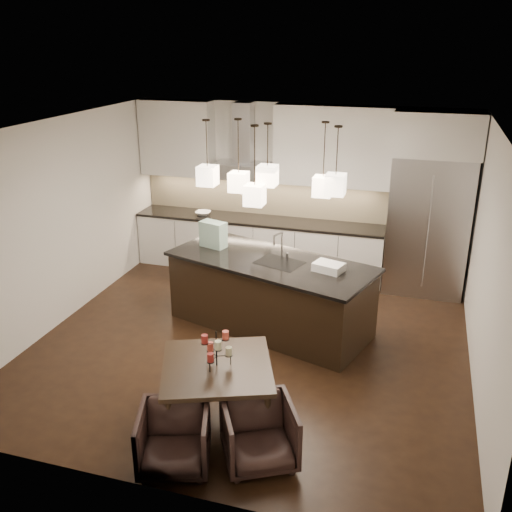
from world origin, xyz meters
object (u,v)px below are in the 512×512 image
(armchair_right, at_px, (259,434))
(dining_table, at_px, (218,393))
(island_body, at_px, (270,295))
(armchair_left, at_px, (174,439))
(refrigerator, at_px, (428,225))

(armchair_right, bearing_deg, dining_table, 112.65)
(island_body, relative_size, armchair_left, 4.06)
(dining_table, relative_size, armchair_left, 1.66)
(island_body, relative_size, armchair_right, 3.98)
(refrigerator, xyz_separation_m, armchair_right, (-1.37, -4.51, -0.77))
(armchair_left, bearing_deg, dining_table, 61.20)
(dining_table, xyz_separation_m, armchair_right, (0.59, -0.48, -0.02))
(armchair_left, relative_size, armchair_right, 0.98)
(refrigerator, distance_m, dining_table, 4.55)
(island_body, xyz_separation_m, armchair_left, (-0.13, -2.93, -0.17))
(refrigerator, xyz_separation_m, island_body, (-1.99, -1.88, -0.60))
(island_body, distance_m, armchair_right, 2.71)
(dining_table, bearing_deg, island_body, 69.17)
(dining_table, bearing_deg, refrigerator, 42.60)
(armchair_right, bearing_deg, armchair_left, 173.20)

